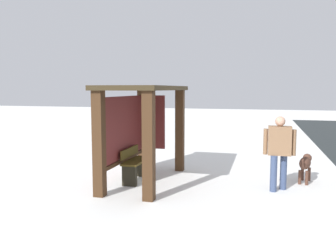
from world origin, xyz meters
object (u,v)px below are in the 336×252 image
Objects in this scene: dog at (305,164)px; person_walking at (279,147)px; bus_shelter at (140,116)px; bench_left_inside at (136,166)px.

person_walking is at bearing 144.26° from dog.
bus_shelter reaches higher than dog.
person_walking is at bearing -89.01° from bench_left_inside.
bench_left_inside is 1.17× the size of dog.
dog is (0.86, -0.62, -0.49)m from person_walking.
bench_left_inside is (-0.07, 0.10, -1.15)m from bus_shelter.
bench_left_inside is at bearing 127.27° from bus_shelter.
bus_shelter is at bearing 102.81° from dog.
dog is at bearing -77.19° from bus_shelter.
bus_shelter is 2.69× the size of bench_left_inside.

